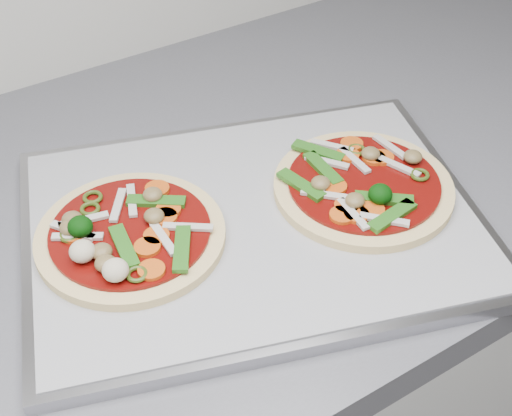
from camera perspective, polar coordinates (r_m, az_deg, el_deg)
base_cabinet at (r=1.16m, az=1.58°, el=-14.57°), size 3.60×0.60×0.86m
countertop at (r=0.83m, az=2.15°, el=3.09°), size 3.60×0.60×0.04m
baking_tray at (r=0.72m, az=-0.23°, el=-1.23°), size 0.53×0.46×0.01m
parchment at (r=0.71m, az=-0.23°, el=-0.73°), size 0.51×0.43×0.00m
pizza_left at (r=0.69m, az=-10.26°, el=-2.12°), size 0.20×0.20×0.03m
pizza_right at (r=0.74m, az=8.53°, el=1.81°), size 0.26×0.26×0.03m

